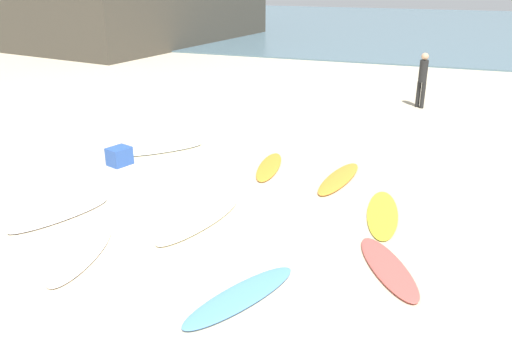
{
  "coord_description": "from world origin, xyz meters",
  "views": [
    {
      "loc": [
        4.55,
        -7.2,
        4.4
      ],
      "look_at": [
        0.98,
        2.59,
        0.3
      ],
      "focal_mm": 35.9,
      "sensor_mm": 36.0,
      "label": 1
    }
  ],
  "objects_px": {
    "surfboard_7": "(81,254)",
    "surfboard_5": "(388,267)",
    "surfboard_4": "(161,149)",
    "beachgoer_near": "(423,77)",
    "surfboard_0": "(269,167)",
    "surfboard_6": "(199,221)",
    "surfboard_8": "(339,178)",
    "surfboard_2": "(383,214)",
    "surfboard_1": "(60,215)",
    "surfboard_3": "(241,296)",
    "beach_cooler": "(119,156)"
  },
  "relations": [
    {
      "from": "surfboard_7",
      "to": "surfboard_5",
      "type": "bearing_deg",
      "value": 3.71
    },
    {
      "from": "surfboard_4",
      "to": "beachgoer_near",
      "type": "distance_m",
      "value": 9.29
    },
    {
      "from": "surfboard_0",
      "to": "surfboard_4",
      "type": "relative_size",
      "value": 0.88
    },
    {
      "from": "surfboard_5",
      "to": "surfboard_6",
      "type": "relative_size",
      "value": 0.84
    },
    {
      "from": "surfboard_0",
      "to": "surfboard_5",
      "type": "distance_m",
      "value": 4.78
    },
    {
      "from": "surfboard_7",
      "to": "surfboard_8",
      "type": "bearing_deg",
      "value": 43.03
    },
    {
      "from": "surfboard_2",
      "to": "surfboard_4",
      "type": "height_order",
      "value": "surfboard_4"
    },
    {
      "from": "surfboard_1",
      "to": "surfboard_2",
      "type": "xyz_separation_m",
      "value": [
        5.79,
        2.16,
        -0.0
      ]
    },
    {
      "from": "surfboard_1",
      "to": "surfboard_4",
      "type": "xyz_separation_m",
      "value": [
        -0.12,
        4.04,
        -0.0
      ]
    },
    {
      "from": "surfboard_4",
      "to": "surfboard_7",
      "type": "height_order",
      "value": "surfboard_4"
    },
    {
      "from": "surfboard_4",
      "to": "surfboard_5",
      "type": "bearing_deg",
      "value": -167.79
    },
    {
      "from": "surfboard_2",
      "to": "beachgoer_near",
      "type": "height_order",
      "value": "beachgoer_near"
    },
    {
      "from": "surfboard_6",
      "to": "surfboard_4",
      "type": "bearing_deg",
      "value": 141.93
    },
    {
      "from": "surfboard_4",
      "to": "surfboard_6",
      "type": "distance_m",
      "value": 4.32
    },
    {
      "from": "beachgoer_near",
      "to": "surfboard_4",
      "type": "bearing_deg",
      "value": 87.76
    },
    {
      "from": "surfboard_1",
      "to": "surfboard_2",
      "type": "bearing_deg",
      "value": 41.95
    },
    {
      "from": "surfboard_4",
      "to": "beachgoer_near",
      "type": "xyz_separation_m",
      "value": [
        6.04,
        6.98,
        1.01
      ]
    },
    {
      "from": "surfboard_5",
      "to": "surfboard_4",
      "type": "bearing_deg",
      "value": 119.57
    },
    {
      "from": "surfboard_2",
      "to": "surfboard_7",
      "type": "height_order",
      "value": "same"
    },
    {
      "from": "surfboard_2",
      "to": "beachgoer_near",
      "type": "distance_m",
      "value": 8.92
    },
    {
      "from": "surfboard_6",
      "to": "surfboard_8",
      "type": "height_order",
      "value": "surfboard_8"
    },
    {
      "from": "surfboard_4",
      "to": "surfboard_6",
      "type": "height_order",
      "value": "surfboard_4"
    },
    {
      "from": "surfboard_6",
      "to": "surfboard_7",
      "type": "bearing_deg",
      "value": -113.38
    },
    {
      "from": "surfboard_0",
      "to": "surfboard_7",
      "type": "xyz_separation_m",
      "value": [
        -1.62,
        -4.88,
        -0.0
      ]
    },
    {
      "from": "surfboard_0",
      "to": "surfboard_5",
      "type": "bearing_deg",
      "value": 123.76
    },
    {
      "from": "surfboard_3",
      "to": "beach_cooler",
      "type": "xyz_separation_m",
      "value": [
        -4.75,
        4.04,
        0.18
      ]
    },
    {
      "from": "surfboard_7",
      "to": "beach_cooler",
      "type": "relative_size",
      "value": 3.82
    },
    {
      "from": "surfboard_0",
      "to": "surfboard_2",
      "type": "relative_size",
      "value": 0.89
    },
    {
      "from": "surfboard_1",
      "to": "surfboard_7",
      "type": "height_order",
      "value": "surfboard_1"
    },
    {
      "from": "surfboard_3",
      "to": "surfboard_2",
      "type": "bearing_deg",
      "value": 90.01
    },
    {
      "from": "surfboard_1",
      "to": "surfboard_6",
      "type": "relative_size",
      "value": 0.89
    },
    {
      "from": "surfboard_0",
      "to": "surfboard_6",
      "type": "distance_m",
      "value": 3.13
    },
    {
      "from": "surfboard_3",
      "to": "surfboard_5",
      "type": "xyz_separation_m",
      "value": [
        1.9,
        1.5,
        0.0
      ]
    },
    {
      "from": "surfboard_5",
      "to": "surfboard_6",
      "type": "distance_m",
      "value": 3.54
    },
    {
      "from": "surfboard_0",
      "to": "beach_cooler",
      "type": "relative_size",
      "value": 3.76
    },
    {
      "from": "surfboard_1",
      "to": "surfboard_6",
      "type": "distance_m",
      "value": 2.7
    },
    {
      "from": "beachgoer_near",
      "to": "beach_cooler",
      "type": "distance_m",
      "value": 10.5
    },
    {
      "from": "surfboard_4",
      "to": "surfboard_8",
      "type": "height_order",
      "value": "surfboard_8"
    },
    {
      "from": "surfboard_6",
      "to": "surfboard_5",
      "type": "bearing_deg",
      "value": 5.55
    },
    {
      "from": "surfboard_2",
      "to": "surfboard_5",
      "type": "height_order",
      "value": "surfboard_5"
    },
    {
      "from": "surfboard_1",
      "to": "surfboard_7",
      "type": "distance_m",
      "value": 1.7
    },
    {
      "from": "surfboard_6",
      "to": "beach_cooler",
      "type": "height_order",
      "value": "beach_cooler"
    },
    {
      "from": "surfboard_7",
      "to": "beach_cooler",
      "type": "distance_m",
      "value": 4.28
    },
    {
      "from": "surfboard_0",
      "to": "surfboard_7",
      "type": "relative_size",
      "value": 0.99
    },
    {
      "from": "surfboard_2",
      "to": "surfboard_5",
      "type": "xyz_separation_m",
      "value": [
        0.32,
        -1.92,
        0.01
      ]
    },
    {
      "from": "surfboard_3",
      "to": "surfboard_8",
      "type": "height_order",
      "value": "surfboard_8"
    },
    {
      "from": "surfboard_6",
      "to": "surfboard_0",
      "type": "bearing_deg",
      "value": 96.84
    },
    {
      "from": "surfboard_7",
      "to": "surfboard_1",
      "type": "bearing_deg",
      "value": 129.01
    },
    {
      "from": "surfboard_7",
      "to": "surfboard_8",
      "type": "relative_size",
      "value": 0.92
    },
    {
      "from": "surfboard_0",
      "to": "surfboard_6",
      "type": "xyz_separation_m",
      "value": [
        -0.33,
        -3.12,
        0.0
      ]
    }
  ]
}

